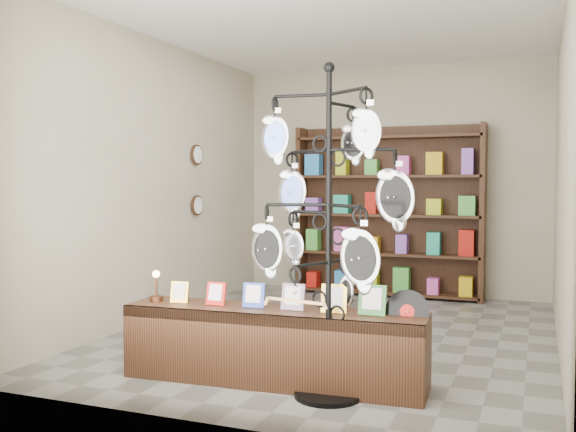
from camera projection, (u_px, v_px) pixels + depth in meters
ground at (335, 334)px, 6.22m from camera, size 5.00×5.00×0.00m
room_envelope at (336, 143)px, 6.13m from camera, size 5.00×5.00×5.00m
display_tree at (329, 206)px, 4.32m from camera, size 1.20×1.16×2.28m
front_shelf at (273, 345)px, 4.70m from camera, size 2.26×0.58×0.79m
back_shelving at (388, 217)px, 8.30m from camera, size 2.42×0.36×2.20m
wall_clocks at (197, 180)px, 7.61m from camera, size 0.03×0.24×0.84m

